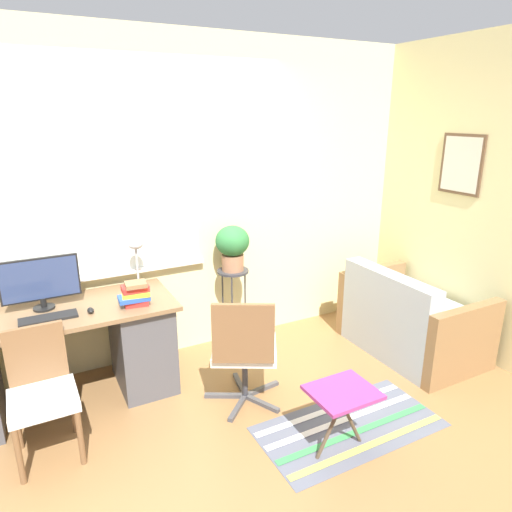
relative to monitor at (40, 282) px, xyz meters
name	(u,v)px	position (x,y,z in m)	size (l,w,h in m)	color
ground_plane	(176,399)	(0.79, -0.43, -0.94)	(14.00, 14.00, 0.00)	olive
wall_back_with_window	(135,205)	(0.77, 0.32, 0.41)	(9.00, 0.12, 2.70)	beige
wall_right_with_picture	(441,194)	(3.40, -0.43, 0.41)	(0.08, 9.00, 2.70)	beige
desk	(59,356)	(0.05, -0.09, -0.56)	(1.68, 0.67, 0.74)	brown
monitor	(40,282)	(0.00, 0.00, 0.00)	(0.52, 0.15, 0.38)	black
keyboard	(48,318)	(0.01, -0.20, -0.20)	(0.37, 0.13, 0.02)	black
mouse	(91,310)	(0.28, -0.23, -0.19)	(0.04, 0.07, 0.04)	black
desk_lamp	(136,252)	(0.70, 0.10, 0.09)	(0.12, 0.12, 0.39)	#ADADB2
book_stack	(135,294)	(0.60, -0.24, -0.12)	(0.24, 0.18, 0.18)	red
desk_chair_wooden	(42,390)	(-0.09, -0.58, -0.50)	(0.39, 0.40, 0.81)	brown
office_chair_swivel	(244,349)	(1.23, -0.72, -0.49)	(0.61, 0.63, 0.87)	#47474C
couch_loveseat	(409,322)	(2.89, -0.69, -0.66)	(0.78, 1.18, 0.78)	#9EA8B2
plant_stand	(233,280)	(1.53, 0.11, -0.29)	(0.28, 0.28, 0.75)	#333338
potted_plant	(232,245)	(1.53, 0.11, 0.03)	(0.29, 0.29, 0.40)	#9E6B4C
floor_rug_striped	(350,426)	(1.75, -1.30, -0.94)	(1.28, 0.64, 0.01)	#565B6B
folding_stool	(342,396)	(1.55, -1.44, -0.55)	(0.40, 0.34, 0.45)	#93337A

